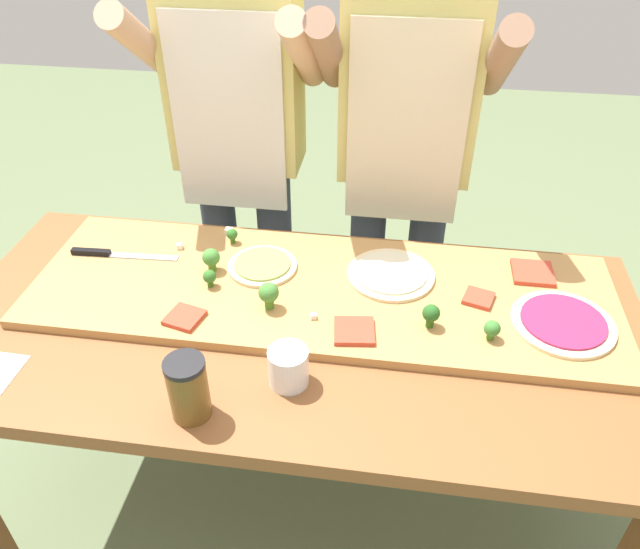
% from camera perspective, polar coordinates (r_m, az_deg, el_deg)
% --- Properties ---
extents(ground_plane, '(8.00, 8.00, 0.00)m').
position_cam_1_polar(ground_plane, '(2.15, -1.80, -20.58)').
color(ground_plane, '#60704C').
extents(prep_table, '(1.75, 0.82, 0.80)m').
position_cam_1_polar(prep_table, '(1.61, -2.27, -7.15)').
color(prep_table, brown).
rests_on(prep_table, ground).
extents(cutting_board, '(1.52, 0.49, 0.02)m').
position_cam_1_polar(cutting_board, '(1.62, 0.11, -1.53)').
color(cutting_board, '#B27F47').
rests_on(cutting_board, prep_table).
extents(chefs_knife, '(0.30, 0.04, 0.02)m').
position_cam_1_polar(chefs_knife, '(1.82, -18.91, 1.84)').
color(chefs_knife, '#B7BABF').
rests_on(chefs_knife, cutting_board).
extents(pizza_whole_cheese_artichoke, '(0.23, 0.23, 0.02)m').
position_cam_1_polar(pizza_whole_cheese_artichoke, '(1.66, 6.57, 0.06)').
color(pizza_whole_cheese_artichoke, beige).
rests_on(pizza_whole_cheese_artichoke, cutting_board).
extents(pizza_whole_pesto_green, '(0.19, 0.19, 0.02)m').
position_cam_1_polar(pizza_whole_pesto_green, '(1.68, -5.36, 0.84)').
color(pizza_whole_pesto_green, beige).
rests_on(pizza_whole_pesto_green, cutting_board).
extents(pizza_whole_beet_magenta, '(0.25, 0.25, 0.02)m').
position_cam_1_polar(pizza_whole_beet_magenta, '(1.60, 21.59, -4.17)').
color(pizza_whole_beet_magenta, beige).
rests_on(pizza_whole_beet_magenta, cutting_board).
extents(pizza_slice_center, '(0.11, 0.11, 0.01)m').
position_cam_1_polar(pizza_slice_center, '(1.75, 19.09, 0.17)').
color(pizza_slice_center, '#BC3D28').
rests_on(pizza_slice_center, cutting_board).
extents(pizza_slice_near_right, '(0.09, 0.09, 0.01)m').
position_cam_1_polar(pizza_slice_near_right, '(1.62, 14.47, -2.13)').
color(pizza_slice_near_right, '#BC3D28').
rests_on(pizza_slice_near_right, cutting_board).
extents(pizza_slice_far_left, '(0.10, 0.10, 0.01)m').
position_cam_1_polar(pizza_slice_far_left, '(1.54, -12.44, -3.90)').
color(pizza_slice_far_left, '#BC3D28').
rests_on(pizza_slice_far_left, cutting_board).
extents(pizza_slice_near_left, '(0.11, 0.11, 0.01)m').
position_cam_1_polar(pizza_slice_near_left, '(1.47, 3.19, -5.24)').
color(pizza_slice_near_left, '#BC3D28').
rests_on(pizza_slice_near_left, cutting_board).
extents(broccoli_floret_center_right, '(0.05, 0.05, 0.07)m').
position_cam_1_polar(broccoli_floret_center_right, '(1.52, -4.77, -1.77)').
color(broccoli_floret_center_right, '#487A23').
rests_on(broccoli_floret_center_right, cutting_board).
extents(broccoli_floret_front_right, '(0.05, 0.05, 0.07)m').
position_cam_1_polar(broccoli_floret_front_right, '(1.67, -10.05, 1.51)').
color(broccoli_floret_front_right, '#487A23').
rests_on(broccoli_floret_front_right, cutting_board).
extents(broccoli_floret_back_left, '(0.04, 0.04, 0.06)m').
position_cam_1_polar(broccoli_floret_back_left, '(1.49, 10.24, -3.62)').
color(broccoli_floret_back_left, '#2C5915').
rests_on(broccoli_floret_back_left, cutting_board).
extents(broccoli_floret_back_right, '(0.04, 0.04, 0.05)m').
position_cam_1_polar(broccoli_floret_back_right, '(1.50, 15.64, -4.88)').
color(broccoli_floret_back_right, '#3F7220').
rests_on(broccoli_floret_back_right, cutting_board).
extents(broccoli_floret_back_mid, '(0.03, 0.03, 0.05)m').
position_cam_1_polar(broccoli_floret_back_mid, '(1.78, -8.13, 3.67)').
color(broccoli_floret_back_mid, '#366618').
rests_on(broccoli_floret_back_mid, cutting_board).
extents(broccoli_floret_front_left, '(0.04, 0.04, 0.05)m').
position_cam_1_polar(broccoli_floret_front_left, '(1.62, -10.19, -0.25)').
color(broccoli_floret_front_left, '#366618').
rests_on(broccoli_floret_front_left, cutting_board).
extents(cheese_crumble_a, '(0.02, 0.02, 0.02)m').
position_cam_1_polar(cheese_crumble_a, '(1.83, -8.43, 3.98)').
color(cheese_crumble_a, white).
rests_on(cheese_crumble_a, cutting_board).
extents(cheese_crumble_b, '(0.02, 0.02, 0.01)m').
position_cam_1_polar(cheese_crumble_b, '(1.51, -0.61, -3.88)').
color(cheese_crumble_b, white).
rests_on(cheese_crumble_b, cutting_board).
extents(cheese_crumble_c, '(0.02, 0.02, 0.02)m').
position_cam_1_polar(cheese_crumble_c, '(1.80, -12.86, 2.57)').
color(cheese_crumble_c, white).
rests_on(cheese_crumble_c, cutting_board).
extents(flour_cup, '(0.09, 0.09, 0.09)m').
position_cam_1_polar(flour_cup, '(1.37, -2.94, -8.70)').
color(flour_cup, white).
rests_on(flour_cup, prep_table).
extents(sauce_jar, '(0.09, 0.09, 0.15)m').
position_cam_1_polar(sauce_jar, '(1.31, -12.12, -10.27)').
color(sauce_jar, brown).
rests_on(sauce_jar, prep_table).
extents(cook_left, '(0.54, 0.39, 1.67)m').
position_cam_1_polar(cook_left, '(2.03, -7.57, 12.79)').
color(cook_left, '#333847').
rests_on(cook_left, ground).
extents(cook_right, '(0.54, 0.39, 1.67)m').
position_cam_1_polar(cook_right, '(1.96, 7.88, 11.87)').
color(cook_right, '#333847').
rests_on(cook_right, ground).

